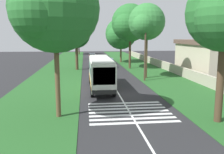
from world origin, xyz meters
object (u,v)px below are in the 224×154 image
(roadside_tree_left_2, at_px, (78,36))
(roadside_tree_left_3, at_px, (54,11))
(trailing_car_3, at_px, (92,56))
(roadside_building, at_px, (215,57))
(roadside_tree_right_2, at_px, (222,15))
(roadside_tree_right_0, at_px, (146,23))
(coach_bus, at_px, (101,71))
(roadside_tree_right_1, at_px, (129,24))
(roadside_tree_left_0, at_px, (76,35))
(roadside_tree_left_1, at_px, (76,31))
(trailing_car_1, at_px, (109,62))
(utility_pole, at_px, (145,51))
(trailing_car_2, at_px, (93,59))
(trailing_car_0, at_px, (95,65))
(roadside_tree_right_3, at_px, (120,35))

(roadside_tree_left_2, bearing_deg, roadside_tree_left_3, 179.97)
(trailing_car_3, distance_m, roadside_building, 38.08)
(roadside_tree_right_2, bearing_deg, roadside_tree_right_0, 1.53)
(coach_bus, xyz_separation_m, roadside_tree_right_0, (7.07, -7.16, 6.08))
(roadside_tree_right_1, distance_m, roadside_tree_right_2, 31.04)
(roadside_tree_left_0, distance_m, roadside_tree_right_1, 10.51)
(roadside_tree_left_3, bearing_deg, roadside_tree_left_1, -0.15)
(trailing_car_1, xyz_separation_m, roadside_tree_right_2, (-38.25, -4.05, 7.01))
(trailing_car_1, xyz_separation_m, roadside_tree_right_1, (-7.23, -3.15, 7.96))
(trailing_car_1, relative_size, utility_pole, 0.52)
(roadside_tree_right_0, bearing_deg, roadside_tree_left_2, 12.18)
(roadside_tree_right_2, distance_m, utility_pole, 17.52)
(trailing_car_3, xyz_separation_m, utility_pole, (-37.16, -6.33, 3.62))
(trailing_car_1, height_order, roadside_tree_left_0, roadside_tree_left_0)
(coach_bus, height_order, roadside_tree_left_2, roadside_tree_left_2)
(utility_pole, bearing_deg, trailing_car_3, 9.67)
(coach_bus, distance_m, roadside_tree_left_3, 12.19)
(roadside_tree_left_1, xyz_separation_m, roadside_tree_right_0, (-29.86, -11.11, 0.44))
(coach_bus, distance_m, roadside_tree_left_2, 59.26)
(trailing_car_2, bearing_deg, roadside_tree_left_3, 174.12)
(trailing_car_2, height_order, roadside_building, roadside_building)
(trailing_car_1, relative_size, roadside_tree_left_0, 0.47)
(trailing_car_3, bearing_deg, coach_bus, 179.66)
(utility_pole, bearing_deg, trailing_car_1, 7.95)
(trailing_car_2, height_order, roadside_tree_left_1, roadside_tree_left_1)
(roadside_tree_right_1, xyz_separation_m, roadside_tree_right_2, (-31.02, -0.90, -0.95))
(trailing_car_2, height_order, trailing_car_3, same)
(roadside_tree_left_0, xyz_separation_m, roadside_building, (-8.54, -22.99, -3.60))
(roadside_tree_left_2, bearing_deg, roadside_tree_right_2, -170.67)
(trailing_car_1, bearing_deg, roadside_tree_right_1, -156.46)
(trailing_car_0, height_order, roadside_tree_right_0, roadside_tree_right_0)
(trailing_car_1, bearing_deg, trailing_car_2, 27.30)
(roadside_tree_right_0, bearing_deg, trailing_car_0, 30.58)
(roadside_tree_right_0, bearing_deg, trailing_car_3, 11.22)
(trailing_car_3, xyz_separation_m, roadside_building, (-32.77, -19.27, 2.24))
(coach_bus, distance_m, roadside_tree_right_1, 20.85)
(coach_bus, xyz_separation_m, utility_pole, (4.76, -6.58, 2.15))
(roadside_tree_left_0, distance_m, roadside_building, 24.79)
(trailing_car_0, relative_size, utility_pole, 0.52)
(trailing_car_0, distance_m, roadside_building, 21.75)
(coach_bus, xyz_separation_m, trailing_car_0, (18.86, -0.19, -1.48))
(roadside_tree_right_3, distance_m, utility_pole, 25.68)
(coach_bus, xyz_separation_m, trailing_car_3, (41.92, -0.25, -1.48))
(trailing_car_3, bearing_deg, trailing_car_0, 179.86)
(trailing_car_1, distance_m, roadside_tree_left_1, 15.20)
(trailing_car_3, xyz_separation_m, roadside_tree_right_2, (-54.31, -7.43, 7.01))
(roadside_tree_right_0, xyz_separation_m, roadside_tree_right_3, (23.25, 0.44, -1.50))
(coach_bus, xyz_separation_m, roadside_tree_left_3, (-9.80, 4.07, 6.00))
(trailing_car_0, xyz_separation_m, roadside_tree_left_3, (-28.66, 4.27, 7.48))
(trailing_car_2, height_order, roadside_tree_right_0, roadside_tree_right_0)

